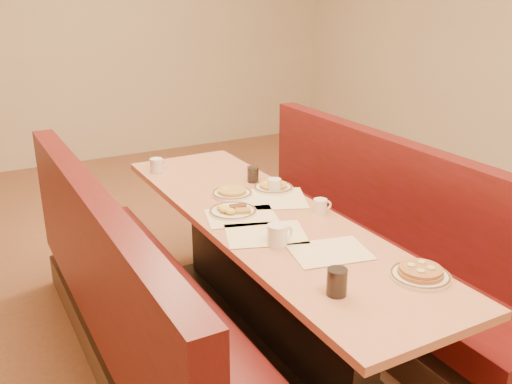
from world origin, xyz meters
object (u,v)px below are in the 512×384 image
diner_table (266,279)px  soda_tumbler_mid (253,174)px  booth_left (137,316)px  soda_tumbler_near (337,282)px  booth_right (370,253)px  coffee_mug_a (321,206)px  pancake_plate (420,274)px  eggs_plate (232,211)px  coffee_mug_b (278,234)px  coffee_mug_c (275,185)px  coffee_mug_d (157,165)px

diner_table → soda_tumbler_mid: (0.20, 0.52, 0.42)m
booth_left → soda_tumbler_near: (0.58, -0.83, 0.44)m
booth_right → soda_tumbler_mid: (-0.53, 0.52, 0.44)m
booth_left → coffee_mug_a: booth_left is taller
booth_right → soda_tumbler_near: (-0.89, -0.83, 0.44)m
booth_left → pancake_plate: size_ratio=9.91×
eggs_plate → booth_left: bearing=-168.4°
booth_right → soda_tumbler_near: booth_right is taller
coffee_mug_b → soda_tumbler_mid: (0.33, 0.85, -0.00)m
diner_table → eggs_plate: (-0.14, 0.12, 0.39)m
eggs_plate → coffee_mug_a: (0.42, -0.22, 0.02)m
coffee_mug_b → coffee_mug_a: bearing=26.5°
soda_tumbler_near → booth_right: bearing=43.1°
coffee_mug_b → coffee_mug_c: bearing=57.4°
diner_table → soda_tumbler_mid: soda_tumbler_mid is taller
pancake_plate → coffee_mug_c: size_ratio=2.30×
coffee_mug_b → soda_tumbler_mid: bearing=65.5°
booth_left → coffee_mug_b: 0.82m
soda_tumbler_near → coffee_mug_d: bearing=92.8°
booth_left → coffee_mug_a: (1.01, -0.10, 0.43)m
pancake_plate → soda_tumbler_mid: (-0.03, 1.41, 0.03)m
coffee_mug_b → coffee_mug_d: coffee_mug_b is taller
diner_table → coffee_mug_d: size_ratio=21.90×
soda_tumbler_near → coffee_mug_b: bearing=86.4°
booth_right → coffee_mug_c: 0.73m
soda_tumbler_near → soda_tumbler_mid: bearing=75.1°
booth_left → soda_tumbler_mid: booth_left is taller
coffee_mug_a → pancake_plate: bearing=-82.8°
coffee_mug_a → coffee_mug_d: bearing=126.2°
booth_left → booth_right: size_ratio=1.00×
booth_right → coffee_mug_b: bearing=-159.0°
diner_table → coffee_mug_c: 0.56m
coffee_mug_d → pancake_plate: bearing=-99.5°
pancake_plate → eggs_plate: bearing=110.1°
diner_table → coffee_mug_c: bearing=52.5°
coffee_mug_b → booth_right: bearing=17.7°
pancake_plate → soda_tumbler_mid: 1.41m
coffee_mug_b → coffee_mug_d: (-0.12, 1.33, -0.01)m
booth_right → soda_tumbler_near: 1.30m
pancake_plate → coffee_mug_c: coffee_mug_c is taller
coffee_mug_d → coffee_mug_c: bearing=-80.3°
coffee_mug_a → booth_right: bearing=22.8°
coffee_mug_a → soda_tumbler_near: (-0.44, -0.73, 0.02)m
coffee_mug_d → booth_left: bearing=-139.5°
coffee_mug_c → soda_tumbler_mid: size_ratio=1.13×
eggs_plate → coffee_mug_d: 0.89m
eggs_plate → soda_tumbler_near: size_ratio=2.27×
eggs_plate → coffee_mug_b: size_ratio=1.88×
booth_right → coffee_mug_c: size_ratio=22.81×
coffee_mug_a → soda_tumbler_mid: bearing=107.7°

